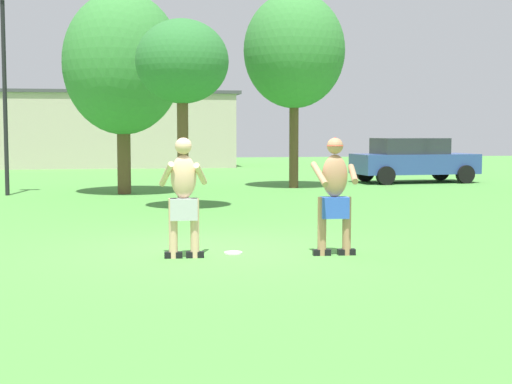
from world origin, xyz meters
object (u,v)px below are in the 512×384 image
tree_right_field (123,64)px  tree_near_building (182,63)px  player_near (184,194)px  tree_behind_players (294,51)px  lamp_post (4,71)px  car_blue_mid_lot (413,159)px  frisbee (233,253)px  player_in_blue (335,190)px

tree_right_field → tree_near_building: tree_right_field is taller
player_near → tree_behind_players: size_ratio=0.28×
lamp_post → tree_right_field: (3.29, -0.01, 0.24)m
car_blue_mid_lot → tree_near_building: size_ratio=1.01×
frisbee → tree_right_field: (-1.72, 11.13, 3.75)m
car_blue_mid_lot → lamp_post: size_ratio=0.77×
lamp_post → tree_right_field: tree_right_field is taller
tree_behind_players → tree_near_building: bearing=-123.0°
player_in_blue → player_near: bearing=176.5°
player_near → frisbee: 1.21m
tree_behind_players → player_near: bearing=-109.0°
lamp_post → tree_right_field: size_ratio=0.98×
lamp_post → player_in_blue: bearing=-60.7°
tree_right_field → tree_behind_players: tree_behind_players is taller
tree_behind_players → tree_near_building: tree_behind_players is taller
player_in_blue → tree_near_building: size_ratio=0.40×
player_in_blue → tree_right_field: tree_right_field is taller
player_in_blue → tree_near_building: (-1.77, 6.85, 2.42)m
player_near → frisbee: size_ratio=6.35×
player_near → tree_near_building: size_ratio=0.40×
frisbee → lamp_post: size_ratio=0.05×
car_blue_mid_lot → lamp_post: bearing=-166.6°
frisbee → car_blue_mid_lot: car_blue_mid_lot is taller
player_in_blue → lamp_post: size_ratio=0.31×
tree_right_field → player_near: bearing=-85.1°
player_in_blue → frisbee: bearing=165.0°
lamp_post → tree_right_field: 3.30m
frisbee → tree_behind_players: tree_behind_players is taller
player_near → tree_behind_players: tree_behind_players is taller
player_near → player_in_blue: (2.21, -0.14, 0.04)m
frisbee → tree_right_field: 11.87m
car_blue_mid_lot → lamp_post: (-13.40, -3.20, 2.69)m
frisbee → tree_behind_players: (3.66, 12.57, 4.36)m
player_in_blue → tree_behind_players: tree_behind_players is taller
player_in_blue → car_blue_mid_lot: (6.93, 14.73, -0.15)m
player_near → car_blue_mid_lot: size_ratio=0.39×
car_blue_mid_lot → tree_near_building: tree_near_building is taller
frisbee → tree_behind_players: bearing=73.8°
frisbee → lamp_post: lamp_post is taller
lamp_post → frisbee: bearing=-65.8°
car_blue_mid_lot → tree_near_building: (-8.70, -7.88, 2.57)m
player_near → tree_right_field: bearing=94.9°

